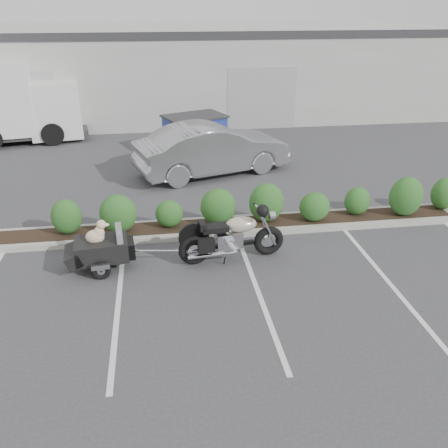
{
  "coord_description": "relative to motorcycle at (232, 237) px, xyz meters",
  "views": [
    {
      "loc": [
        -0.58,
        -8.29,
        5.21
      ],
      "look_at": [
        0.76,
        0.96,
        0.75
      ],
      "focal_mm": 38.0,
      "sensor_mm": 36.0,
      "label": 1
    }
  ],
  "objects": [
    {
      "name": "motorcycle",
      "position": [
        0.0,
        0.0,
        0.0
      ],
      "size": [
        2.38,
        0.87,
        1.37
      ],
      "rotation": [
        0.0,
        0.0,
        0.11
      ],
      "color": "black",
      "rests_on": "ground"
    },
    {
      "name": "sedan",
      "position": [
        0.28,
        5.73,
        0.27
      ],
      "size": [
        5.25,
        3.12,
        1.63
      ],
      "primitive_type": "imported",
      "rotation": [
        0.0,
        0.0,
        1.87
      ],
      "color": "#A5A5AC",
      "rests_on": "ground"
    },
    {
      "name": "pet_trailer",
      "position": [
        -2.79,
        0.02,
        -0.07
      ],
      "size": [
        1.91,
        1.08,
        1.13
      ],
      "rotation": [
        0.0,
        0.0,
        0.11
      ],
      "color": "black",
      "rests_on": "ground"
    },
    {
      "name": "building",
      "position": [
        -0.9,
        16.3,
        1.45
      ],
      "size": [
        26.0,
        10.0,
        4.0
      ],
      "primitive_type": "cube",
      "color": "#9EA099",
      "rests_on": "ground"
    },
    {
      "name": "dumpster",
      "position": [
        -0.08,
        8.1,
        0.16
      ],
      "size": [
        2.51,
        2.13,
        1.39
      ],
      "rotation": [
        0.0,
        0.0,
        0.38
      ],
      "color": "navy",
      "rests_on": "ground"
    },
    {
      "name": "ground",
      "position": [
        -0.9,
        -0.7,
        -0.55
      ],
      "size": [
        90.0,
        90.0,
        0.0
      ],
      "primitive_type": "plane",
      "color": "#38383A",
      "rests_on": "ground"
    },
    {
      "name": "planter_kerb",
      "position": [
        0.1,
        1.5,
        -0.47
      ],
      "size": [
        12.0,
        1.0,
        0.15
      ],
      "primitive_type": "cube",
      "color": "#9E9E93",
      "rests_on": "ground"
    }
  ]
}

